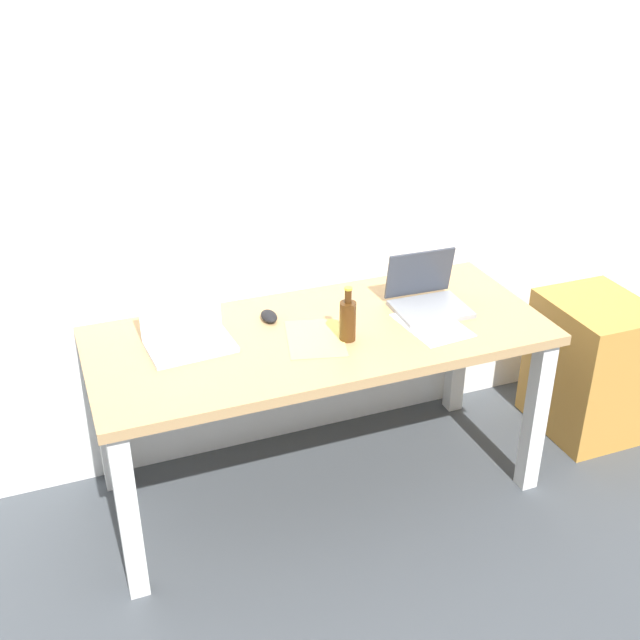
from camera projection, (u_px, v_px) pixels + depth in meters
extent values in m
plane|color=#42474C|center=(320.00, 484.00, 3.31)|extent=(8.00, 8.00, 0.00)
cube|color=white|center=(281.00, 157.00, 3.05)|extent=(5.20, 0.08, 2.60)
cube|color=tan|center=(320.00, 336.00, 2.97)|extent=(1.75, 0.74, 0.04)
cube|color=silver|center=(128.00, 516.00, 2.63)|extent=(0.07, 0.07, 0.70)
cube|color=silver|center=(535.00, 416.00, 3.14)|extent=(0.07, 0.07, 0.70)
cube|color=silver|center=(104.00, 416.00, 3.14)|extent=(0.07, 0.07, 0.70)
cube|color=silver|center=(458.00, 345.00, 3.66)|extent=(0.07, 0.07, 0.70)
cube|color=silver|center=(191.00, 347.00, 2.84)|extent=(0.32, 0.22, 0.02)
cube|color=white|center=(180.00, 307.00, 2.87)|extent=(0.31, 0.03, 0.21)
cube|color=gray|center=(431.00, 310.00, 3.10)|extent=(0.29, 0.24, 0.02)
cube|color=#333842|center=(420.00, 273.00, 3.15)|extent=(0.29, 0.05, 0.20)
cylinder|color=#47280F|center=(348.00, 321.00, 2.87)|extent=(0.06, 0.06, 0.15)
cylinder|color=#47280F|center=(348.00, 296.00, 2.82)|extent=(0.03, 0.03, 0.05)
cylinder|color=gold|center=(348.00, 289.00, 2.81)|extent=(0.03, 0.03, 0.01)
ellipsoid|color=black|center=(269.00, 316.00, 3.04)|extent=(0.06, 0.10, 0.03)
cube|color=#F4E06B|center=(315.00, 338.00, 2.91)|extent=(0.28, 0.34, 0.00)
cube|color=white|center=(432.00, 325.00, 3.00)|extent=(0.24, 0.31, 0.00)
cube|color=#C68938|center=(590.00, 366.00, 3.54)|extent=(0.40, 0.48, 0.64)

